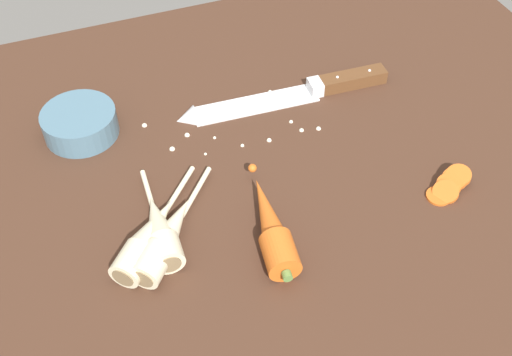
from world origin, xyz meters
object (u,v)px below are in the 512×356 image
(chefs_knife, at_px, (281,97))
(carrot_slice_stack, at_px, (449,185))
(whole_carrot, at_px, (271,227))
(parsnip_front, at_px, (148,238))
(prep_bowl, at_px, (80,122))
(parsnip_mid_right, at_px, (166,238))
(parsnip_mid_left, at_px, (160,230))

(chefs_knife, relative_size, carrot_slice_stack, 4.73)
(whole_carrot, bearing_deg, chefs_knife, 64.94)
(parsnip_front, distance_m, prep_bowl, 0.25)
(whole_carrot, xyz_separation_m, carrot_slice_stack, (0.26, -0.01, -0.01))
(chefs_knife, xyz_separation_m, carrot_slice_stack, (0.14, -0.26, 0.00))
(parsnip_front, bearing_deg, whole_carrot, -14.79)
(chefs_knife, height_order, parsnip_mid_right, parsnip_mid_right)
(whole_carrot, bearing_deg, parsnip_front, 165.21)
(chefs_knife, distance_m, parsnip_mid_right, 0.33)
(carrot_slice_stack, distance_m, prep_bowl, 0.54)
(parsnip_mid_left, height_order, prep_bowl, same)
(parsnip_mid_right, relative_size, prep_bowl, 1.53)
(prep_bowl, bearing_deg, carrot_slice_stack, -33.09)
(whole_carrot, height_order, parsnip_mid_left, whole_carrot)
(whole_carrot, distance_m, parsnip_front, 0.16)
(whole_carrot, distance_m, prep_bowl, 0.34)
(parsnip_front, xyz_separation_m, parsnip_mid_left, (0.02, 0.01, 0.00))
(chefs_knife, relative_size, prep_bowl, 3.17)
(parsnip_front, xyz_separation_m, parsnip_mid_right, (0.02, -0.01, -0.00))
(parsnip_front, relative_size, carrot_slice_stack, 2.22)
(whole_carrot, xyz_separation_m, parsnip_mid_right, (-0.13, 0.03, -0.00))
(whole_carrot, relative_size, carrot_slice_stack, 2.61)
(chefs_knife, relative_size, parsnip_front, 2.13)
(chefs_knife, height_order, carrot_slice_stack, chefs_knife)
(parsnip_mid_right, bearing_deg, prep_bowl, 104.02)
(whole_carrot, height_order, parsnip_front, whole_carrot)
(whole_carrot, bearing_deg, prep_bowl, 124.07)
(parsnip_front, distance_m, parsnip_mid_left, 0.02)
(prep_bowl, bearing_deg, parsnip_mid_left, -76.13)
(parsnip_mid_left, relative_size, parsnip_mid_right, 1.03)
(chefs_knife, distance_m, whole_carrot, 0.28)
(chefs_knife, xyz_separation_m, prep_bowl, (-0.31, 0.03, 0.01))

